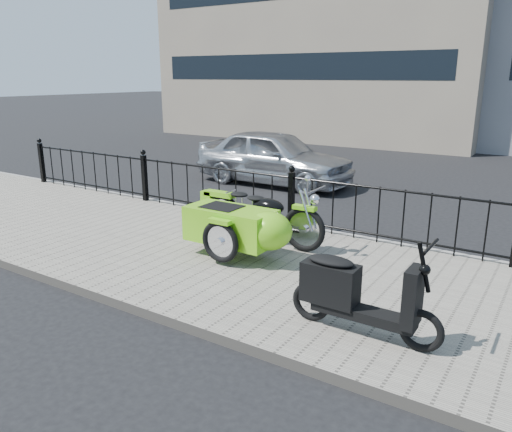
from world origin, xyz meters
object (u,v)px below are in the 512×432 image
Objects in this scene: motorcycle_sidecar at (246,224)px; sedan_car at (274,157)px; scooter at (354,294)px; spare_tire at (213,226)px.

sedan_car is (-2.53, 5.00, 0.10)m from motorcycle_sidecar.
scooter is (2.17, -1.29, -0.05)m from motorcycle_sidecar.
sedan_car is at bearing 126.80° from scooter.
sedan_car reaches higher than scooter.
spare_tire is 0.17× the size of sedan_car.
scooter reaches higher than spare_tire.
sedan_car is (-1.89, 4.96, 0.23)m from spare_tire.
scooter is 7.85m from sedan_car.
motorcycle_sidecar is at bearing 149.37° from scooter.
sedan_car reaches higher than motorcycle_sidecar.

